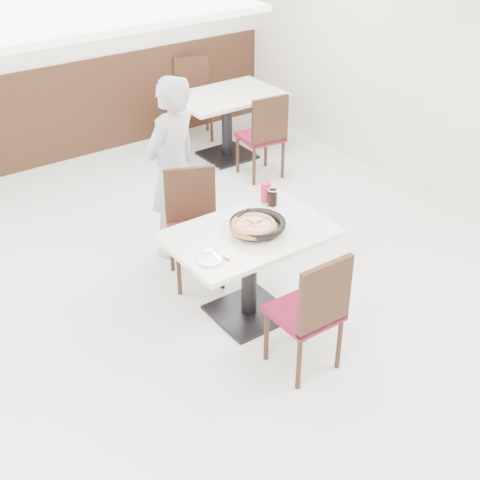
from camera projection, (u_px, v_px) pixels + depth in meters
floor at (213, 320)px, 5.20m from camera, size 7.00×7.00×0.00m
wall_back at (24, 41)px, 6.90m from camera, size 6.00×0.04×2.80m
wainscot_back at (38, 119)px, 7.33m from camera, size 5.90×0.03×1.10m
fluo_panel_a at (48, 16)px, 1.96m from camera, size 1.20×0.60×0.02m
main_table at (249, 274)px, 5.07m from camera, size 1.24×0.86×0.75m
chair_near at (304, 310)px, 4.53m from camera, size 0.42×0.42×0.95m
chair_far at (196, 231)px, 5.43m from camera, size 0.54×0.54×0.95m
trivet at (247, 231)px, 4.85m from camera, size 0.14×0.14×0.04m
pizza_pan at (258, 227)px, 4.85m from camera, size 0.35×0.35×0.01m
pizza at (253, 227)px, 4.82m from camera, size 0.36×0.36×0.02m
pizza_server at (254, 219)px, 4.85m from camera, size 0.09×0.11×0.00m
napkin at (211, 260)px, 4.55m from camera, size 0.20×0.20×0.00m
side_plate at (210, 259)px, 4.54m from camera, size 0.19×0.19×0.01m
fork at (215, 254)px, 4.59m from camera, size 0.04×0.18×0.00m
cola_glass at (273, 198)px, 5.19m from camera, size 0.08×0.08×0.13m
red_cup at (266, 192)px, 5.24m from camera, size 0.08×0.08×0.16m
diner_person at (172, 169)px, 5.65m from camera, size 0.68×0.56×1.62m
bg_table_right at (227, 126)px, 7.63m from camera, size 1.26×0.89×0.75m
bg_chair_right_near at (260, 135)px, 7.15m from camera, size 0.46×0.46×0.95m
bg_chair_right_far at (194, 100)px, 8.08m from camera, size 0.56×0.56×0.95m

